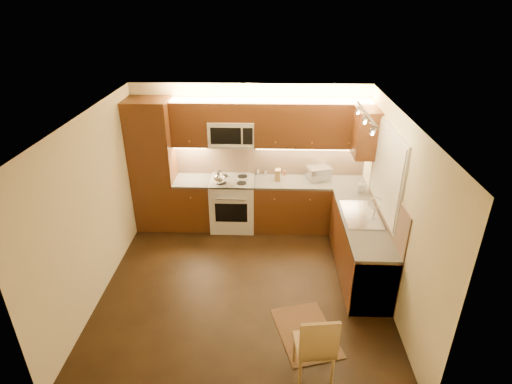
{
  "coord_description": "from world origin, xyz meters",
  "views": [
    {
      "loc": [
        0.33,
        -4.77,
        3.89
      ],
      "look_at": [
        0.15,
        0.55,
        1.25
      ],
      "focal_mm": 28.92,
      "sensor_mm": 36.0,
      "label": 1
    }
  ],
  "objects_px": {
    "toaster_oven": "(318,173)",
    "dining_chair": "(314,343)",
    "kettle": "(219,177)",
    "knife_block": "(278,175)",
    "soap_bottle": "(362,186)",
    "stove": "(233,203)",
    "microwave": "(232,133)",
    "sink": "(362,210)"
  },
  "relations": [
    {
      "from": "stove",
      "to": "toaster_oven",
      "type": "height_order",
      "value": "toaster_oven"
    },
    {
      "from": "stove",
      "to": "microwave",
      "type": "xyz_separation_m",
      "value": [
        0.0,
        0.14,
        1.26
      ]
    },
    {
      "from": "soap_bottle",
      "to": "dining_chair",
      "type": "relative_size",
      "value": 0.22
    },
    {
      "from": "dining_chair",
      "to": "microwave",
      "type": "bearing_deg",
      "value": 102.17
    },
    {
      "from": "stove",
      "to": "knife_block",
      "type": "distance_m",
      "value": 0.95
    },
    {
      "from": "kettle",
      "to": "soap_bottle",
      "type": "distance_m",
      "value": 2.35
    },
    {
      "from": "stove",
      "to": "dining_chair",
      "type": "relative_size",
      "value": 1.0
    },
    {
      "from": "stove",
      "to": "sink",
      "type": "distance_m",
      "value": 2.35
    },
    {
      "from": "dining_chair",
      "to": "sink",
      "type": "bearing_deg",
      "value": 60.51
    },
    {
      "from": "dining_chair",
      "to": "stove",
      "type": "bearing_deg",
      "value": 102.92
    },
    {
      "from": "kettle",
      "to": "toaster_oven",
      "type": "xyz_separation_m",
      "value": [
        1.69,
        0.27,
        -0.03
      ]
    },
    {
      "from": "knife_block",
      "to": "sink",
      "type": "bearing_deg",
      "value": -38.92
    },
    {
      "from": "soap_bottle",
      "to": "dining_chair",
      "type": "distance_m",
      "value": 3.06
    },
    {
      "from": "microwave",
      "to": "kettle",
      "type": "height_order",
      "value": "microwave"
    },
    {
      "from": "sink",
      "to": "kettle",
      "type": "bearing_deg",
      "value": 156.12
    },
    {
      "from": "microwave",
      "to": "sink",
      "type": "height_order",
      "value": "microwave"
    },
    {
      "from": "toaster_oven",
      "to": "stove",
      "type": "bearing_deg",
      "value": 166.8
    },
    {
      "from": "microwave",
      "to": "knife_block",
      "type": "bearing_deg",
      "value": -5.45
    },
    {
      "from": "stove",
      "to": "soap_bottle",
      "type": "relative_size",
      "value": 4.6
    },
    {
      "from": "stove",
      "to": "knife_block",
      "type": "xyz_separation_m",
      "value": [
        0.79,
        0.06,
        0.54
      ]
    },
    {
      "from": "kettle",
      "to": "dining_chair",
      "type": "relative_size",
      "value": 0.26
    },
    {
      "from": "sink",
      "to": "soap_bottle",
      "type": "relative_size",
      "value": 4.3
    },
    {
      "from": "microwave",
      "to": "kettle",
      "type": "relative_size",
      "value": 3.14
    },
    {
      "from": "kettle",
      "to": "knife_block",
      "type": "height_order",
      "value": "kettle"
    },
    {
      "from": "knife_block",
      "to": "soap_bottle",
      "type": "height_order",
      "value": "soap_bottle"
    },
    {
      "from": "toaster_oven",
      "to": "knife_block",
      "type": "xyz_separation_m",
      "value": [
        -0.7,
        -0.06,
        -0.02
      ]
    },
    {
      "from": "microwave",
      "to": "soap_bottle",
      "type": "relative_size",
      "value": 3.8
    },
    {
      "from": "toaster_oven",
      "to": "dining_chair",
      "type": "bearing_deg",
      "value": -113.7
    },
    {
      "from": "toaster_oven",
      "to": "knife_block",
      "type": "bearing_deg",
      "value": 167.04
    },
    {
      "from": "knife_block",
      "to": "soap_bottle",
      "type": "xyz_separation_m",
      "value": [
        1.36,
        -0.39,
        0.0
      ]
    },
    {
      "from": "microwave",
      "to": "soap_bottle",
      "type": "bearing_deg",
      "value": -12.35
    },
    {
      "from": "stove",
      "to": "toaster_oven",
      "type": "relative_size",
      "value": 2.4
    },
    {
      "from": "knife_block",
      "to": "microwave",
      "type": "bearing_deg",
      "value": 179.93
    },
    {
      "from": "stove",
      "to": "toaster_oven",
      "type": "bearing_deg",
      "value": 4.58
    },
    {
      "from": "sink",
      "to": "microwave",
      "type": "bearing_deg",
      "value": 147.79
    },
    {
      "from": "stove",
      "to": "dining_chair",
      "type": "distance_m",
      "value": 3.38
    },
    {
      "from": "sink",
      "to": "kettle",
      "type": "relative_size",
      "value": 3.56
    },
    {
      "from": "soap_bottle",
      "to": "kettle",
      "type": "bearing_deg",
      "value": -174.89
    },
    {
      "from": "kettle",
      "to": "dining_chair",
      "type": "height_order",
      "value": "kettle"
    },
    {
      "from": "kettle",
      "to": "soap_bottle",
      "type": "xyz_separation_m",
      "value": [
        2.34,
        -0.18,
        -0.04
      ]
    },
    {
      "from": "toaster_oven",
      "to": "knife_block",
      "type": "height_order",
      "value": "toaster_oven"
    },
    {
      "from": "microwave",
      "to": "sink",
      "type": "bearing_deg",
      "value": -32.21
    }
  ]
}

